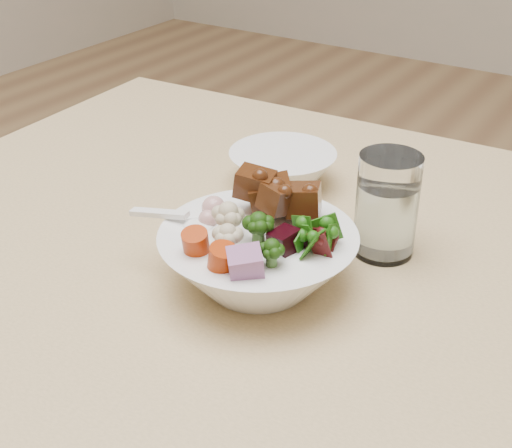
{
  "coord_description": "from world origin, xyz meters",
  "views": [
    {
      "loc": [
        0.41,
        -0.55,
        1.11
      ],
      "look_at": [
        0.08,
        -0.03,
        0.75
      ],
      "focal_mm": 50.0,
      "sensor_mm": 36.0,
      "label": 1
    }
  ],
  "objects_px": {
    "dining_table": "(465,369)",
    "side_bowl": "(282,169)",
    "food_bowl": "(260,255)",
    "water_glass": "(386,209)"
  },
  "relations": [
    {
      "from": "dining_table",
      "to": "side_bowl",
      "type": "height_order",
      "value": "side_bowl"
    },
    {
      "from": "food_bowl",
      "to": "water_glass",
      "type": "height_order",
      "value": "water_glass"
    },
    {
      "from": "food_bowl",
      "to": "water_glass",
      "type": "relative_size",
      "value": 1.74
    },
    {
      "from": "food_bowl",
      "to": "water_glass",
      "type": "distance_m",
      "value": 0.15
    },
    {
      "from": "food_bowl",
      "to": "side_bowl",
      "type": "bearing_deg",
      "value": 115.28
    },
    {
      "from": "water_glass",
      "to": "dining_table",
      "type": "bearing_deg",
      "value": -24.55
    },
    {
      "from": "dining_table",
      "to": "water_glass",
      "type": "distance_m",
      "value": 0.18
    },
    {
      "from": "dining_table",
      "to": "side_bowl",
      "type": "bearing_deg",
      "value": 152.65
    },
    {
      "from": "food_bowl",
      "to": "water_glass",
      "type": "xyz_separation_m",
      "value": [
        0.08,
        0.13,
        0.02
      ]
    },
    {
      "from": "dining_table",
      "to": "water_glass",
      "type": "bearing_deg",
      "value": 152.62
    }
  ]
}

